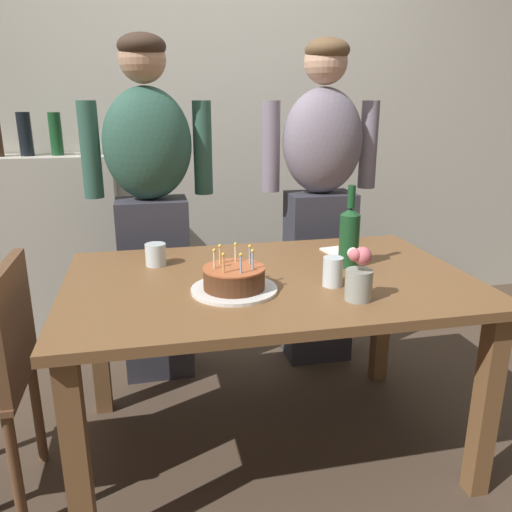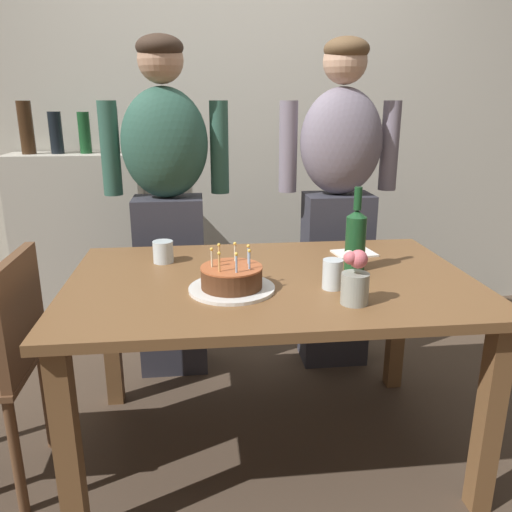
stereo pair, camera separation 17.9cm
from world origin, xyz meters
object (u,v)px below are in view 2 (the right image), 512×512
object	(u,v)px
napkin_stack	(354,253)
person_man_bearded	(168,207)
wine_bottle	(356,238)
flower_vase	(355,279)
water_glass_far	(163,252)
water_glass_near	(333,274)
person_woman_cardigan	(338,203)
birthday_cake	(232,279)

from	to	relation	value
napkin_stack	person_man_bearded	distance (m)	0.94
wine_bottle	flower_vase	world-z (taller)	wine_bottle
water_glass_far	wine_bottle	world-z (taller)	wine_bottle
water_glass_near	napkin_stack	world-z (taller)	water_glass_near
water_glass_near	person_man_bearded	bearing A→B (deg)	125.38
napkin_stack	person_man_bearded	bearing A→B (deg)	150.47
wine_bottle	person_woman_cardigan	size ratio (longest dim) A/B	0.20
birthday_cake	person_man_bearded	bearing A→B (deg)	107.13
person_man_bearded	napkin_stack	bearing A→B (deg)	150.47
water_glass_near	birthday_cake	bearing A→B (deg)	176.70
water_glass_near	person_woman_cardigan	xyz separation A→B (m)	(0.25, 0.86, 0.08)
water_glass_far	wine_bottle	xyz separation A→B (m)	(0.75, -0.18, 0.08)
water_glass_near	water_glass_far	world-z (taller)	water_glass_near
birthday_cake	water_glass_near	size ratio (longest dim) A/B	2.86
birthday_cake	napkin_stack	bearing A→B (deg)	34.45
water_glass_near	person_man_bearded	distance (m)	1.06
water_glass_near	flower_vase	distance (m)	0.15
person_man_bearded	person_woman_cardigan	distance (m)	0.86
person_woman_cardigan	birthday_cake	bearing A→B (deg)	54.38
water_glass_far	flower_vase	distance (m)	0.83
person_woman_cardigan	wine_bottle	bearing A→B (deg)	80.48
water_glass_near	person_man_bearded	size ratio (longest dim) A/B	0.06
person_man_bearded	flower_vase	bearing A→B (deg)	122.65
flower_vase	napkin_stack	bearing A→B (deg)	72.99
birthday_cake	napkin_stack	world-z (taller)	birthday_cake
water_glass_near	flower_vase	bearing A→B (deg)	-76.79
person_man_bearded	water_glass_near	bearing A→B (deg)	125.38
wine_bottle	person_woman_cardigan	bearing A→B (deg)	80.48
birthday_cake	flower_vase	distance (m)	0.42
flower_vase	person_woman_cardigan	size ratio (longest dim) A/B	0.11
birthday_cake	person_man_bearded	size ratio (longest dim) A/B	0.18
birthday_cake	napkin_stack	xyz separation A→B (m)	(0.55, 0.38, -0.04)
wine_bottle	napkin_stack	distance (m)	0.24
water_glass_far	person_woman_cardigan	size ratio (longest dim) A/B	0.05
birthday_cake	napkin_stack	distance (m)	0.67
birthday_cake	wine_bottle	xyz separation A→B (m)	(0.49, 0.18, 0.09)
water_glass_far	flower_vase	xyz separation A→B (m)	(0.64, -0.52, 0.04)
napkin_stack	flower_vase	xyz separation A→B (m)	(-0.17, -0.55, 0.08)
water_glass_near	wine_bottle	distance (m)	0.25
napkin_stack	flower_vase	bearing A→B (deg)	-107.01
wine_bottle	flower_vase	xyz separation A→B (m)	(-0.10, -0.34, -0.04)
wine_bottle	person_woman_cardigan	distance (m)	0.67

